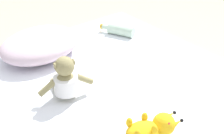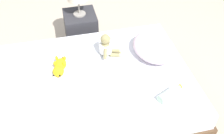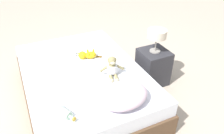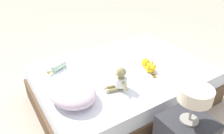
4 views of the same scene
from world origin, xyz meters
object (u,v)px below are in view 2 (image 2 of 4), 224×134
at_px(bed, 88,94).
at_px(plush_monkey, 107,47).
at_px(pillow, 154,47).
at_px(glass_bottle, 168,94).
at_px(plush_yellow_creature, 59,67).
at_px(nightstand, 81,32).

bearing_deg(bed, plush_monkey, 138.09).
bearing_deg(pillow, plush_monkey, -101.77).
xyz_separation_m(pillow, plush_monkey, (-0.09, -0.45, 0.02)).
xyz_separation_m(bed, glass_bottle, (0.39, 0.63, 0.26)).
bearing_deg(plush_monkey, pillow, 78.23).
bearing_deg(plush_yellow_creature, nightstand, 159.46).
relative_size(bed, plush_monkey, 6.90).
bearing_deg(nightstand, plush_monkey, 13.34).
height_order(plush_monkey, plush_yellow_creature, plush_monkey).
distance_m(pillow, plush_monkey, 0.46).
distance_m(bed, plush_yellow_creature, 0.38).
relative_size(plush_monkey, glass_bottle, 1.13).
height_order(bed, nightstand, nightstand).
bearing_deg(bed, nightstand, 174.79).
distance_m(plush_yellow_creature, nightstand, 0.91).
height_order(plush_monkey, glass_bottle, plush_monkey).
xyz_separation_m(pillow, nightstand, (-0.79, -0.62, -0.27)).
distance_m(pillow, plush_yellow_creature, 0.93).
distance_m(plush_monkey, nightstand, 0.77).
distance_m(bed, nightstand, 0.98).
bearing_deg(nightstand, glass_bottle, 21.82).
distance_m(bed, plush_monkey, 0.49).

